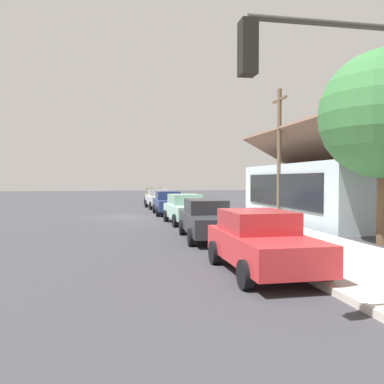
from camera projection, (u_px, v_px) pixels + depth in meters
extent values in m
plane|color=#38383D|center=(130.00, 217.00, 25.81)|extent=(120.00, 120.00, 0.00)
cube|color=beige|center=(215.00, 214.00, 26.86)|extent=(60.00, 4.20, 0.16)
cube|color=olive|center=(155.00, 197.00, 38.95)|extent=(4.46, 2.01, 0.70)
cube|color=#61683C|center=(154.00, 191.00, 39.36)|extent=(2.18, 1.67, 0.56)
cylinder|color=black|center=(165.00, 202.00, 37.73)|extent=(0.67, 0.26, 0.66)
cylinder|color=black|center=(146.00, 202.00, 37.50)|extent=(0.67, 0.26, 0.66)
cylinder|color=black|center=(163.00, 200.00, 40.42)|extent=(0.67, 0.26, 0.66)
cylinder|color=black|center=(145.00, 200.00, 40.19)|extent=(0.67, 0.26, 0.66)
cube|color=silver|center=(159.00, 200.00, 33.50)|extent=(4.63, 2.00, 0.70)
cube|color=#A0A2A6|center=(158.00, 192.00, 33.92)|extent=(2.26, 1.67, 0.56)
cylinder|color=black|center=(173.00, 205.00, 32.35)|extent=(0.67, 0.25, 0.66)
cylinder|color=black|center=(151.00, 206.00, 31.93)|extent=(0.67, 0.25, 0.66)
cylinder|color=black|center=(166.00, 203.00, 35.09)|extent=(0.67, 0.25, 0.66)
cylinder|color=black|center=(146.00, 203.00, 34.67)|extent=(0.67, 0.25, 0.66)
cube|color=navy|center=(169.00, 205.00, 27.53)|extent=(4.33, 1.78, 0.70)
cube|color=navy|center=(168.00, 195.00, 27.94)|extent=(2.09, 1.55, 0.56)
cylinder|color=black|center=(184.00, 211.00, 26.38)|extent=(0.66, 0.23, 0.66)
cylinder|color=black|center=(158.00, 211.00, 26.08)|extent=(0.66, 0.23, 0.66)
cylinder|color=black|center=(178.00, 208.00, 29.01)|extent=(0.66, 0.23, 0.66)
cylinder|color=black|center=(154.00, 209.00, 28.71)|extent=(0.66, 0.23, 0.66)
cube|color=#9ED1BC|center=(186.00, 211.00, 21.85)|extent=(4.39, 1.99, 0.70)
cube|color=#86B1A0|center=(185.00, 199.00, 22.25)|extent=(2.14, 1.66, 0.56)
cylinder|color=black|center=(209.00, 220.00, 20.78)|extent=(0.67, 0.25, 0.66)
cylinder|color=black|center=(175.00, 221.00, 20.36)|extent=(0.67, 0.25, 0.66)
cylinder|color=black|center=(196.00, 215.00, 23.37)|extent=(0.67, 0.25, 0.66)
cylinder|color=black|center=(166.00, 216.00, 22.95)|extent=(0.67, 0.25, 0.66)
cube|color=#2D3035|center=(208.00, 223.00, 16.15)|extent=(4.90, 1.97, 0.70)
cube|color=#27292D|center=(205.00, 206.00, 16.60)|extent=(2.39, 1.64, 0.56)
cylinder|color=black|center=(238.00, 236.00, 14.80)|extent=(0.67, 0.25, 0.66)
cylinder|color=black|center=(191.00, 237.00, 14.56)|extent=(0.67, 0.25, 0.66)
cylinder|color=black|center=(221.00, 227.00, 17.75)|extent=(0.67, 0.25, 0.66)
cylinder|color=black|center=(182.00, 227.00, 17.52)|extent=(0.67, 0.25, 0.66)
cube|color=red|center=(263.00, 247.00, 10.33)|extent=(4.38, 1.88, 0.70)
cube|color=#A9272B|center=(257.00, 221.00, 10.74)|extent=(2.11, 1.64, 0.56)
cylinder|color=black|center=(323.00, 271.00, 9.19)|extent=(0.66, 0.22, 0.66)
cylinder|color=black|center=(245.00, 275.00, 8.83)|extent=(0.66, 0.22, 0.66)
cylinder|color=black|center=(276.00, 250.00, 11.85)|extent=(0.66, 0.22, 0.66)
cylinder|color=black|center=(215.00, 253.00, 11.49)|extent=(0.66, 0.22, 0.66)
cube|color=#ADBCC6|center=(341.00, 193.00, 23.45)|extent=(12.14, 7.51, 3.27)
cube|color=black|center=(279.00, 190.00, 22.73)|extent=(9.71, 0.08, 1.83)
cube|color=brown|center=(311.00, 147.00, 23.01)|extent=(12.74, 4.05, 2.26)
cube|color=brown|center=(370.00, 148.00, 23.72)|extent=(12.74, 4.05, 2.26)
cylinder|color=brown|center=(383.00, 198.00, 14.78)|extent=(0.44, 0.44, 3.50)
sphere|color=#38753D|center=(384.00, 114.00, 14.69)|extent=(4.70, 4.70, 4.70)
cylinder|color=#383833|center=(330.00, 23.00, 6.12)|extent=(0.10, 2.60, 0.10)
cube|color=black|center=(248.00, 48.00, 5.89)|extent=(0.28, 0.24, 0.80)
sphere|color=red|center=(245.00, 34.00, 6.03)|extent=(0.16, 0.16, 0.16)
sphere|color=yellow|center=(245.00, 51.00, 6.04)|extent=(0.16, 0.16, 0.16)
sphere|color=green|center=(244.00, 69.00, 6.05)|extent=(0.16, 0.16, 0.16)
cylinder|color=brown|center=(279.00, 156.00, 22.72)|extent=(0.24, 0.24, 7.50)
cube|color=brown|center=(280.00, 100.00, 22.62)|extent=(1.80, 0.12, 0.12)
cylinder|color=red|center=(176.00, 202.00, 34.51)|extent=(0.22, 0.22, 0.55)
sphere|color=red|center=(176.00, 198.00, 34.50)|extent=(0.18, 0.18, 0.18)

